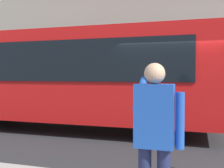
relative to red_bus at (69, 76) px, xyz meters
The scene contains 3 objects.
ground_plane 3.64m from the red_bus, behind, with size 60.00×60.00×0.00m, color #2B2B2D.
red_bus is the anchor object (origin of this frame).
pedestrian_photographer 6.07m from the red_bus, 124.66° to the left, with size 0.53×0.52×1.70m.
Camera 1 is at (-0.64, 7.55, 1.73)m, focal length 43.92 mm.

